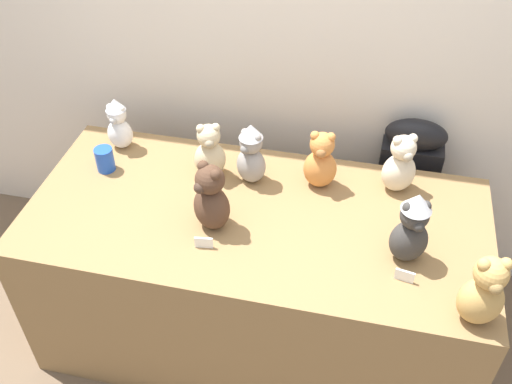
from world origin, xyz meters
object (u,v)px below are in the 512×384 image
object	(u,v)px
teddy_bear_cocoa	(211,199)
party_cup_blue	(105,159)
teddy_bear_snow	(118,124)
display_table	(256,278)
teddy_bear_ginger	(321,161)
instrument_case	(401,201)
teddy_bear_ash	(251,154)
teddy_bear_honey	(484,293)
teddy_bear_cream	(400,165)
teddy_bear_sand	(210,152)
teddy_bear_charcoal	(412,228)

from	to	relation	value
teddy_bear_cocoa	party_cup_blue	world-z (taller)	teddy_bear_cocoa
teddy_bear_snow	display_table	bearing A→B (deg)	-23.16
party_cup_blue	teddy_bear_ginger	bearing A→B (deg)	6.21
instrument_case	teddy_bear_snow	size ratio (longest dim) A/B	3.75
teddy_bear_cocoa	teddy_bear_ash	bearing A→B (deg)	107.62
teddy_bear_honey	party_cup_blue	distance (m)	1.62
display_table	teddy_bear_snow	size ratio (longest dim) A/B	7.32
teddy_bear_cream	party_cup_blue	world-z (taller)	teddy_bear_cream
teddy_bear_ash	teddy_bear_snow	distance (m)	0.65
teddy_bear_ash	teddy_bear_cocoa	xyz separation A→B (m)	(-0.09, -0.31, -0.00)
teddy_bear_sand	party_cup_blue	size ratio (longest dim) A/B	2.40
instrument_case	teddy_bear_snow	bearing A→B (deg)	-168.11
teddy_bear_cocoa	instrument_case	bearing A→B (deg)	74.21
teddy_bear_snow	teddy_bear_honey	distance (m)	1.68
teddy_bear_cocoa	display_table	bearing A→B (deg)	66.05
teddy_bear_ash	teddy_bear_snow	bearing A→B (deg)	-166.06
display_table	instrument_case	xyz separation A→B (m)	(0.61, 0.57, 0.09)
teddy_bear_cream	teddy_bear_honey	xyz separation A→B (m)	(0.29, -0.63, 0.01)
teddy_bear_cocoa	teddy_bear_ginger	distance (m)	0.51
teddy_bear_cocoa	teddy_bear_cream	xyz separation A→B (m)	(0.70, 0.39, -0.01)
teddy_bear_ash	teddy_bear_snow	xyz separation A→B (m)	(-0.64, 0.10, -0.02)
teddy_bear_charcoal	teddy_bear_cream	bearing A→B (deg)	77.07
teddy_bear_sand	teddy_bear_charcoal	world-z (taller)	teddy_bear_charcoal
teddy_bear_snow	teddy_bear_cream	xyz separation A→B (m)	(1.26, -0.03, 0.00)
teddy_bear_sand	teddy_bear_cocoa	bearing A→B (deg)	-93.03
teddy_bear_cocoa	teddy_bear_ginger	size ratio (longest dim) A/B	1.11
instrument_case	teddy_bear_honey	world-z (taller)	teddy_bear_honey
display_table	teddy_bear_honey	size ratio (longest dim) A/B	6.40
teddy_bear_ash	teddy_bear_cream	xyz separation A→B (m)	(0.62, 0.08, -0.01)
display_table	party_cup_blue	world-z (taller)	party_cup_blue
display_table	teddy_bear_cocoa	world-z (taller)	teddy_bear_cocoa
teddy_bear_ash	teddy_bear_cream	world-z (taller)	teddy_bear_ash
teddy_bear_ginger	teddy_bear_charcoal	bearing A→B (deg)	-46.24
party_cup_blue	teddy_bear_cocoa	bearing A→B (deg)	-23.12
teddy_bear_snow	party_cup_blue	distance (m)	0.19
teddy_bear_ginger	teddy_bear_charcoal	size ratio (longest dim) A/B	0.87
display_table	teddy_bear_charcoal	xyz separation A→B (m)	(0.60, -0.11, 0.55)
teddy_bear_snow	party_cup_blue	bearing A→B (deg)	-90.43
teddy_bear_charcoal	teddy_bear_honey	xyz separation A→B (m)	(0.24, -0.23, -0.02)
teddy_bear_snow	teddy_bear_honey	size ratio (longest dim) A/B	0.88
teddy_bear_ash	party_cup_blue	world-z (taller)	teddy_bear_ash
instrument_case	teddy_bear_sand	size ratio (longest dim) A/B	3.67
teddy_bear_honey	display_table	bearing A→B (deg)	143.62
teddy_bear_charcoal	teddy_bear_honey	distance (m)	0.33
teddy_bear_sand	instrument_case	bearing A→B (deg)	2.32
teddy_bear_cocoa	teddy_bear_cream	distance (m)	0.80
teddy_bear_charcoal	teddy_bear_snow	bearing A→B (deg)	141.99
instrument_case	teddy_bear_ash	bearing A→B (deg)	-151.28
teddy_bear_ash	teddy_bear_sand	distance (m)	0.18
teddy_bear_cream	teddy_bear_honey	bearing A→B (deg)	-90.49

